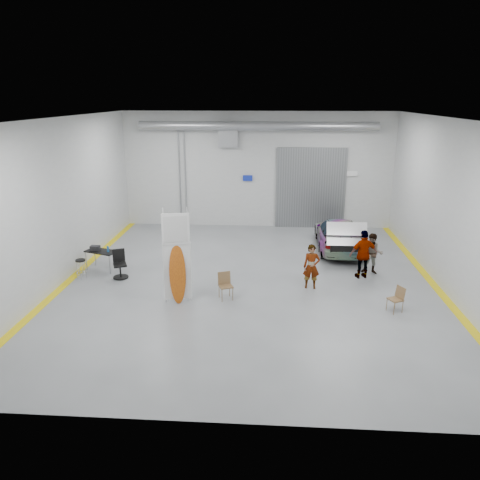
# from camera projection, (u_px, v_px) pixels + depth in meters

# --- Properties ---
(ground) EXTENTS (16.00, 16.00, 0.00)m
(ground) POSITION_uv_depth(u_px,v_px,m) (250.00, 282.00, 17.65)
(ground) COLOR slate
(ground) RESTS_ON ground
(room_shell) EXTENTS (14.02, 16.18, 6.01)m
(room_shell) POSITION_uv_depth(u_px,v_px,m) (259.00, 165.00, 18.55)
(room_shell) COLOR #B3B6B8
(room_shell) RESTS_ON ground
(sedan_car) EXTENTS (2.07, 4.86, 1.40)m
(sedan_car) POSITION_uv_depth(u_px,v_px,m) (339.00, 234.00, 21.26)
(sedan_car) COLOR white
(sedan_car) RESTS_ON ground
(person_a) EXTENTS (0.62, 0.42, 1.65)m
(person_a) POSITION_uv_depth(u_px,v_px,m) (311.00, 267.00, 16.87)
(person_a) COLOR #9C7655
(person_a) RESTS_ON ground
(person_b) EXTENTS (0.91, 0.77, 1.63)m
(person_b) POSITION_uv_depth(u_px,v_px,m) (373.00, 254.00, 18.27)
(person_b) COLOR slate
(person_b) RESTS_ON ground
(person_c) EXTENTS (1.17, 0.69, 1.90)m
(person_c) POSITION_uv_depth(u_px,v_px,m) (364.00, 254.00, 17.80)
(person_c) COLOR #9E5434
(person_c) RESTS_ON ground
(surfboard_display) EXTENTS (0.92, 0.40, 3.30)m
(surfboard_display) POSITION_uv_depth(u_px,v_px,m) (175.00, 265.00, 15.51)
(surfboard_display) COLOR white
(surfboard_display) RESTS_ON ground
(folding_chair_near) EXTENTS (0.57, 0.60, 0.93)m
(folding_chair_near) POSITION_uv_depth(u_px,v_px,m) (226.00, 291.00, 16.09)
(folding_chair_near) COLOR brown
(folding_chair_near) RESTS_ON ground
(folding_chair_far) EXTENTS (0.53, 0.65, 0.85)m
(folding_chair_far) POSITION_uv_depth(u_px,v_px,m) (395.00, 304.00, 15.14)
(folding_chair_far) COLOR brown
(folding_chair_far) RESTS_ON ground
(shop_stool) EXTENTS (0.40, 0.40, 0.77)m
(shop_stool) POSITION_uv_depth(u_px,v_px,m) (81.00, 269.00, 17.85)
(shop_stool) COLOR black
(shop_stool) RESTS_ON ground
(work_table) EXTENTS (1.40, 1.02, 1.03)m
(work_table) POSITION_uv_depth(u_px,v_px,m) (100.00, 251.00, 18.68)
(work_table) COLOR gray
(work_table) RESTS_ON ground
(office_chair) EXTENTS (0.63, 0.66, 1.09)m
(office_chair) POSITION_uv_depth(u_px,v_px,m) (121.00, 266.00, 17.95)
(office_chair) COLOR black
(office_chair) RESTS_ON ground
(trunk_lid) EXTENTS (1.63, 0.99, 0.04)m
(trunk_lid) POSITION_uv_depth(u_px,v_px,m) (347.00, 232.00, 18.99)
(trunk_lid) COLOR silver
(trunk_lid) RESTS_ON sedan_car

